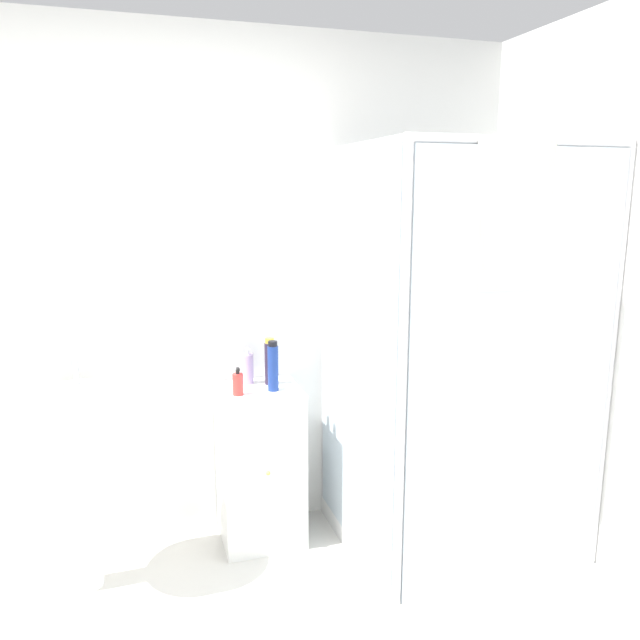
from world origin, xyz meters
The scene contains 8 objects.
wall_back centered at (0.00, 1.70, 1.25)m, with size 6.40×0.06×2.50m, color white.
shower_enclosure centered at (1.11, 1.09, 0.48)m, with size 0.99×1.02×1.94m.
vanity_cabinet centered at (0.30, 1.49, 0.40)m, with size 0.40×0.38×0.80m.
sink centered at (-0.52, 1.33, 0.71)m, with size 0.49×0.49×1.02m.
soap_dispenser centered at (0.19, 1.42, 0.85)m, with size 0.05×0.05×0.14m.
shampoo_bottle_tall_black centered at (0.37, 1.54, 0.91)m, with size 0.05×0.05×0.23m.
shampoo_bottle_blue centered at (0.36, 1.43, 0.92)m, with size 0.05×0.05×0.24m.
lotion_bottle_white centered at (0.27, 1.58, 0.88)m, with size 0.06×0.06×0.18m.
Camera 1 is at (-0.27, -1.37, 1.74)m, focal length 35.00 mm.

